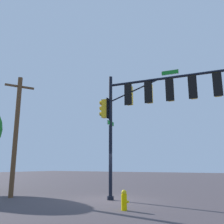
{
  "coord_description": "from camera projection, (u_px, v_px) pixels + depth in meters",
  "views": [
    {
      "loc": [
        7.21,
        -12.31,
        1.82
      ],
      "look_at": [
        -0.09,
        0.33,
        5.0
      ],
      "focal_mm": 39.81,
      "sensor_mm": 36.0,
      "label": 1
    }
  ],
  "objects": [
    {
      "name": "utility_pole",
      "position": [
        16.0,
        133.0,
        15.35
      ],
      "size": [
        0.97,
        1.63,
        7.43
      ],
      "color": "brown",
      "rests_on": "ground_plane"
    },
    {
      "name": "fire_hydrant",
      "position": [
        124.0,
        200.0,
        10.44
      ],
      "size": [
        0.33,
        0.24,
        0.83
      ],
      "color": "#EAC902",
      "rests_on": "ground_plane"
    },
    {
      "name": "ground_plane",
      "position": [
        110.0,
        200.0,
        13.55
      ],
      "size": [
        120.0,
        120.0,
        0.0
      ],
      "primitive_type": "plane",
      "color": "#473E42"
    },
    {
      "name": "signal_pole_assembly",
      "position": [
        149.0,
        102.0,
        13.81
      ],
      "size": [
        7.12,
        1.55,
        7.11
      ],
      "color": "black",
      "rests_on": "ground_plane"
    }
  ]
}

